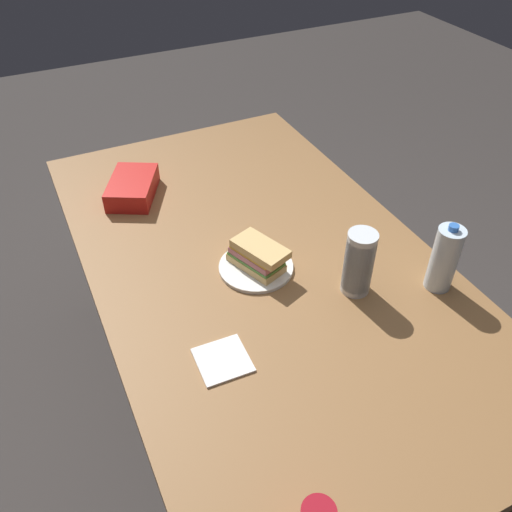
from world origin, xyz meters
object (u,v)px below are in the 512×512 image
at_px(chip_bag, 133,188).
at_px(sandwich, 257,256).
at_px(dining_table, 262,279).
at_px(paper_plate, 256,267).
at_px(water_bottle_tall, 444,259).
at_px(plastic_cup_stack, 359,263).

bearing_deg(chip_bag, sandwich, 50.56).
xyz_separation_m(dining_table, sandwich, (0.03, -0.03, 0.13)).
bearing_deg(paper_plate, sandwich, 47.07).
distance_m(chip_bag, water_bottle_tall, 1.08).
bearing_deg(plastic_cup_stack, water_bottle_tall, 68.20).
bearing_deg(sandwich, paper_plate, -132.93).
distance_m(water_bottle_tall, plastic_cup_stack, 0.24).
height_order(dining_table, paper_plate, paper_plate).
xyz_separation_m(paper_plate, chip_bag, (-0.55, -0.23, 0.03)).
distance_m(paper_plate, chip_bag, 0.59).
height_order(dining_table, sandwich, sandwich).
bearing_deg(plastic_cup_stack, chip_bag, -149.22).
xyz_separation_m(paper_plate, sandwich, (0.00, 0.00, 0.05)).
bearing_deg(sandwich, chip_bag, -157.25).
distance_m(dining_table, water_bottle_tall, 0.56).
height_order(paper_plate, chip_bag, chip_bag).
bearing_deg(chip_bag, dining_table, 54.78).
relative_size(paper_plate, water_bottle_tall, 1.03).
relative_size(chip_bag, water_bottle_tall, 1.04).
xyz_separation_m(chip_bag, plastic_cup_stack, (0.75, 0.45, 0.07)).
bearing_deg(sandwich, dining_table, 135.76).
xyz_separation_m(paper_plate, water_bottle_tall, (0.30, 0.45, 0.10)).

